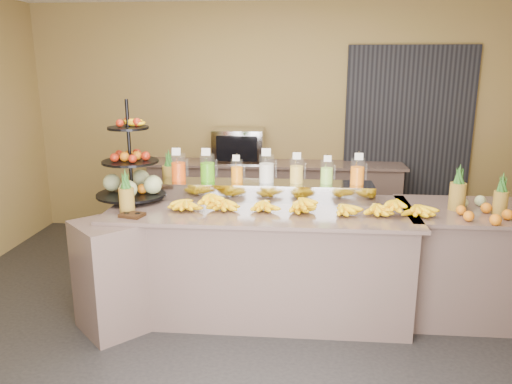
# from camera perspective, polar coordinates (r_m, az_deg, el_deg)

# --- Properties ---
(ground) EXTENTS (6.00, 6.00, 0.00)m
(ground) POSITION_cam_1_polar(r_m,az_deg,el_deg) (4.22, 0.26, -15.17)
(ground) COLOR black
(ground) RESTS_ON ground
(room_envelope) EXTENTS (6.04, 5.02, 2.82)m
(room_envelope) POSITION_cam_1_polar(r_m,az_deg,el_deg) (4.45, 3.60, 11.72)
(room_envelope) COLOR olive
(room_envelope) RESTS_ON ground
(buffet_counter) EXTENTS (2.75, 1.25, 0.93)m
(buffet_counter) POSITION_cam_1_polar(r_m,az_deg,el_deg) (4.26, -1.00, -7.92)
(buffet_counter) COLOR gray
(buffet_counter) RESTS_ON ground
(right_counter) EXTENTS (1.08, 0.88, 0.93)m
(right_counter) POSITION_cam_1_polar(r_m,az_deg,el_deg) (4.59, 22.59, -7.38)
(right_counter) COLOR gray
(right_counter) RESTS_ON ground
(back_ledge) EXTENTS (3.10, 0.55, 0.93)m
(back_ledge) POSITION_cam_1_polar(r_m,az_deg,el_deg) (6.13, 2.01, -0.86)
(back_ledge) COLOR gray
(back_ledge) RESTS_ON ground
(pitcher_tray) EXTENTS (1.85, 0.30, 0.15)m
(pitcher_tray) POSITION_cam_1_polar(r_m,az_deg,el_deg) (4.38, 1.21, 0.16)
(pitcher_tray) COLOR gray
(pitcher_tray) RESTS_ON buffet_counter
(juice_pitcher_orange_a) EXTENTS (0.13, 0.13, 0.31)m
(juice_pitcher_orange_a) POSITION_cam_1_polar(r_m,az_deg,el_deg) (4.46, -8.85, 2.63)
(juice_pitcher_orange_a) COLOR silver
(juice_pitcher_orange_a) RESTS_ON pitcher_tray
(juice_pitcher_green) EXTENTS (0.13, 0.13, 0.32)m
(juice_pitcher_green) POSITION_cam_1_polar(r_m,az_deg,el_deg) (4.40, -5.56, 2.60)
(juice_pitcher_green) COLOR silver
(juice_pitcher_green) RESTS_ON pitcher_tray
(juice_pitcher_orange_b) EXTENTS (0.11, 0.11, 0.26)m
(juice_pitcher_orange_b) POSITION_cam_1_polar(r_m,az_deg,el_deg) (4.37, -2.19, 2.29)
(juice_pitcher_orange_b) COLOR silver
(juice_pitcher_orange_b) RESTS_ON pitcher_tray
(juice_pitcher_milk) EXTENTS (0.13, 0.14, 0.32)m
(juice_pitcher_milk) POSITION_cam_1_polar(r_m,az_deg,el_deg) (4.34, 1.22, 2.51)
(juice_pitcher_milk) COLOR silver
(juice_pitcher_milk) RESTS_ON pitcher_tray
(juice_pitcher_lemon) EXTENTS (0.12, 0.12, 0.29)m
(juice_pitcher_lemon) POSITION_cam_1_polar(r_m,az_deg,el_deg) (4.33, 4.65, 2.30)
(juice_pitcher_lemon) COLOR silver
(juice_pitcher_lemon) RESTS_ON pitcher_tray
(juice_pitcher_lime) EXTENTS (0.11, 0.11, 0.27)m
(juice_pitcher_lime) POSITION_cam_1_polar(r_m,az_deg,el_deg) (4.34, 8.09, 2.12)
(juice_pitcher_lime) COLOR silver
(juice_pitcher_lime) RESTS_ON pitcher_tray
(juice_pitcher_orange_c) EXTENTS (0.12, 0.12, 0.29)m
(juice_pitcher_orange_c) POSITION_cam_1_polar(r_m,az_deg,el_deg) (4.36, 11.51, 2.15)
(juice_pitcher_orange_c) COLOR silver
(juice_pitcher_orange_c) RESTS_ON pitcher_tray
(banana_heap) EXTENTS (2.14, 0.19, 0.18)m
(banana_heap) POSITION_cam_1_polar(r_m,az_deg,el_deg) (4.02, 5.06, -1.27)
(banana_heap) COLOR yellow
(banana_heap) RESTS_ON buffet_counter
(fruit_stand) EXTENTS (0.78, 0.78, 0.87)m
(fruit_stand) POSITION_cam_1_polar(r_m,az_deg,el_deg) (4.45, -13.59, 1.93)
(fruit_stand) COLOR black
(fruit_stand) RESTS_ON buffet_counter
(condiment_caddy) EXTENTS (0.20, 0.17, 0.03)m
(condiment_caddy) POSITION_cam_1_polar(r_m,az_deg,el_deg) (4.01, -13.97, -2.56)
(condiment_caddy) COLOR black
(condiment_caddy) RESTS_ON buffet_counter
(pineapple_left_a) EXTENTS (0.12, 0.12, 0.36)m
(pineapple_left_a) POSITION_cam_1_polar(r_m,az_deg,el_deg) (4.09, -14.58, -0.54)
(pineapple_left_a) COLOR brown
(pineapple_left_a) RESTS_ON buffet_counter
(pineapple_left_b) EXTENTS (0.13, 0.13, 0.40)m
(pineapple_left_b) POSITION_cam_1_polar(r_m,az_deg,el_deg) (4.70, -9.87, 1.87)
(pineapple_left_b) COLOR brown
(pineapple_left_b) RESTS_ON buffet_counter
(right_fruit_pile) EXTENTS (0.42, 0.40, 0.22)m
(right_fruit_pile) POSITION_cam_1_polar(r_m,az_deg,el_deg) (4.29, 24.19, -1.50)
(right_fruit_pile) COLOR brown
(right_fruit_pile) RESTS_ON right_counter
(oven_warmer) EXTENTS (0.60, 0.42, 0.40)m
(oven_warmer) POSITION_cam_1_polar(r_m,az_deg,el_deg) (6.03, -1.97, 5.31)
(oven_warmer) COLOR gray
(oven_warmer) RESTS_ON back_ledge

